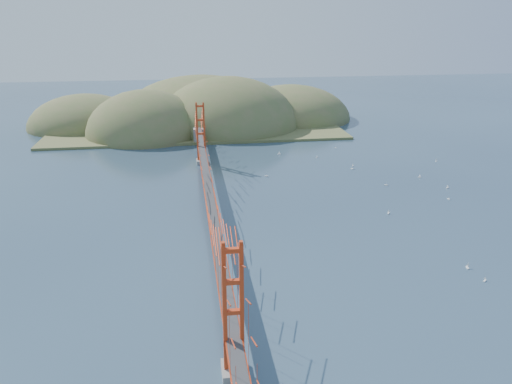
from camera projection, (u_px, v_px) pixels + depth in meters
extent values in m
plane|color=#2B4056|center=(211.00, 225.00, 67.83)|extent=(320.00, 320.00, 0.00)
cube|color=gray|center=(234.00, 370.00, 39.78)|extent=(2.00, 2.40, 0.70)
cube|color=gray|center=(202.00, 161.00, 95.64)|extent=(2.00, 2.40, 0.70)
cube|color=#B93314|center=(211.00, 203.00, 66.71)|extent=(1.40, 92.00, 0.16)
cube|color=#B93314|center=(211.00, 204.00, 66.78)|extent=(1.33, 92.00, 0.24)
cube|color=#38383A|center=(211.00, 202.00, 66.68)|extent=(1.19, 92.00, 0.03)
cube|color=gray|center=(199.00, 136.00, 110.09)|extent=(2.20, 2.60, 3.30)
cube|color=brown|center=(196.00, 125.00, 127.32)|extent=(70.00, 40.00, 0.60)
ellipsoid|color=brown|center=(147.00, 135.00, 118.33)|extent=(28.00, 28.00, 21.00)
ellipsoid|color=brown|center=(228.00, 127.00, 126.63)|extent=(36.00, 36.00, 25.00)
ellipsoid|color=brown|center=(291.00, 118.00, 136.53)|extent=(32.00, 32.00, 18.00)
ellipsoid|color=brown|center=(86.00, 126.00, 127.33)|extent=(28.00, 28.00, 16.00)
ellipsoid|color=brown|center=(202.00, 115.00, 140.71)|extent=(44.00, 44.00, 22.00)
cube|color=white|center=(485.00, 281.00, 53.67)|extent=(0.50, 0.46, 0.09)
cylinder|color=white|center=(485.00, 278.00, 53.57)|extent=(0.01, 0.01, 0.56)
cube|color=white|center=(352.00, 169.00, 92.20)|extent=(0.52, 0.64, 0.11)
cylinder|color=white|center=(352.00, 167.00, 92.08)|extent=(0.02, 0.02, 0.69)
cube|color=white|center=(279.00, 154.00, 101.69)|extent=(0.63, 0.29, 0.11)
cylinder|color=white|center=(279.00, 153.00, 101.58)|extent=(0.02, 0.02, 0.66)
cube|color=white|center=(388.00, 213.00, 71.68)|extent=(0.49, 0.64, 0.11)
cylinder|color=white|center=(389.00, 211.00, 71.57)|extent=(0.02, 0.02, 0.68)
cube|color=white|center=(447.00, 188.00, 82.15)|extent=(0.56, 0.41, 0.10)
cylinder|color=white|center=(448.00, 186.00, 82.05)|extent=(0.02, 0.02, 0.59)
cube|color=white|center=(386.00, 185.00, 83.45)|extent=(0.60, 0.49, 0.11)
cylinder|color=white|center=(386.00, 183.00, 83.34)|extent=(0.02, 0.02, 0.65)
cube|color=white|center=(267.00, 176.00, 87.95)|extent=(0.63, 0.44, 0.11)
cylinder|color=white|center=(267.00, 174.00, 87.84)|extent=(0.02, 0.02, 0.66)
cube|color=white|center=(420.00, 177.00, 87.43)|extent=(0.55, 0.22, 0.10)
cylinder|color=white|center=(420.00, 176.00, 87.33)|extent=(0.02, 0.02, 0.59)
cube|color=white|center=(317.00, 157.00, 99.42)|extent=(0.48, 0.17, 0.09)
cylinder|color=white|center=(317.00, 156.00, 99.33)|extent=(0.01, 0.01, 0.51)
cube|color=white|center=(336.00, 148.00, 106.49)|extent=(0.49, 0.42, 0.09)
cylinder|color=white|center=(336.00, 147.00, 106.40)|extent=(0.01, 0.01, 0.54)
cube|color=white|center=(467.00, 268.00, 56.42)|extent=(0.32, 0.64, 0.11)
cylinder|color=white|center=(468.00, 265.00, 56.31)|extent=(0.02, 0.02, 0.67)
cube|color=white|center=(353.00, 166.00, 93.90)|extent=(0.44, 0.51, 0.09)
cylinder|color=white|center=(353.00, 164.00, 93.81)|extent=(0.01, 0.01, 0.56)
cube|color=white|center=(436.00, 161.00, 96.79)|extent=(0.40, 0.55, 0.10)
cylinder|color=white|center=(436.00, 160.00, 96.69)|extent=(0.02, 0.02, 0.58)
cube|color=white|center=(449.00, 199.00, 77.23)|extent=(0.37, 0.54, 0.09)
cylinder|color=white|center=(449.00, 197.00, 77.14)|extent=(0.01, 0.01, 0.56)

